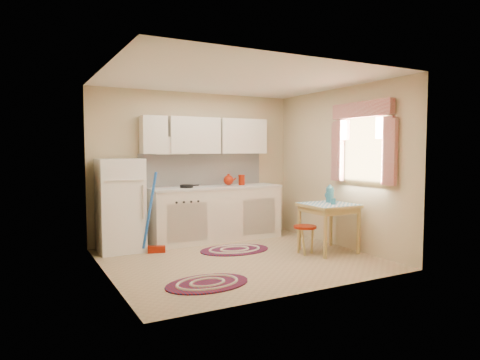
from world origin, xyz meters
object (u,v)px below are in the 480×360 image
at_px(table, 328,228).
at_px(fridge, 120,205).
at_px(base_cabinets, 216,214).
at_px(stool, 305,240).

bearing_deg(table, fridge, 151.42).
height_order(base_cabinets, stool, base_cabinets).
distance_m(base_cabinets, table, 1.93).
bearing_deg(stool, base_cabinets, 116.20).
bearing_deg(table, stool, 174.03).
bearing_deg(stool, fridge, 148.22).
relative_size(base_cabinets, table, 3.12).
height_order(base_cabinets, table, base_cabinets).
bearing_deg(base_cabinets, fridge, -178.22).
distance_m(fridge, table, 3.15).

